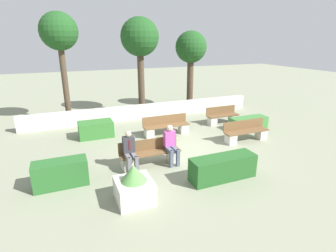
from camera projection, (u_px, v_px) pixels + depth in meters
The scene contains 16 objects.
ground_plane at pixel (184, 150), 10.31m from camera, with size 60.00×60.00×0.00m, color gray.
perimeter_wall at pixel (147, 111), 14.36m from camera, with size 12.69×0.30×0.78m.
bench_front at pixel (150, 155), 9.02m from camera, with size 2.11×0.48×0.87m.
bench_left_side at pixel (222, 117), 13.45m from camera, with size 1.71×0.49×0.87m.
bench_right_side at pixel (246, 133), 11.13m from camera, with size 2.04×0.48×0.87m.
bench_back at pixel (166, 127), 11.85m from camera, with size 2.12×0.49×0.87m.
person_seated_man at pixel (130, 149), 8.50m from camera, with size 0.38×0.63×1.34m.
person_seated_woman at pixel (171, 143), 9.02m from camera, with size 0.38×0.63×1.36m.
hedge_block_near_left at pixel (61, 173), 7.67m from camera, with size 1.52×0.60×0.79m.
hedge_block_near_right at pixel (248, 123), 12.71m from camera, with size 1.85×0.66×0.57m.
hedge_block_mid_left at pixel (96, 129), 11.60m from camera, with size 1.47×0.85×0.70m.
hedge_block_mid_right at pixel (223, 168), 8.08m from camera, with size 2.10×0.64×0.74m.
planter_corner_left at pixel (134, 186), 6.91m from camera, with size 0.96×0.96×1.05m.
tree_leftmost at pixel (59, 34), 12.45m from camera, with size 1.80×1.80×5.41m.
tree_center_left at pixel (140, 39), 14.23m from camera, with size 2.09×2.09×5.32m.
tree_center_right at pixel (191, 50), 15.64m from camera, with size 1.87×1.87×4.65m.
Camera 1 is at (-4.21, -8.53, 4.13)m, focal length 28.00 mm.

